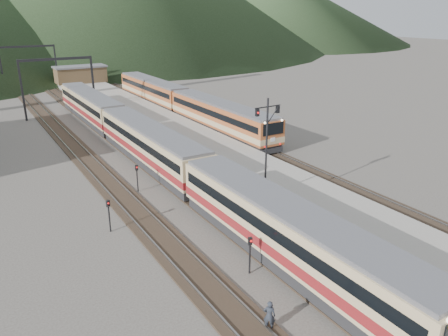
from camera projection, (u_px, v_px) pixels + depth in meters
track_main at (117, 139)px, 49.95m from camera, size 2.60×200.00×0.23m
track_far at (73, 145)px, 47.52m from camera, size 2.60×200.00×0.23m
track_second at (205, 126)px, 55.55m from camera, size 2.60×200.00×0.23m
platform at (169, 132)px, 50.92m from camera, size 8.00×100.00×1.00m
gantry_near at (58, 76)px, 58.75m from camera, size 9.55×0.25×8.00m
gantry_far at (28, 59)px, 78.86m from camera, size 9.55×0.25×8.00m
station_shed at (81, 74)px, 82.39m from camera, size 9.40×4.40×3.10m
main_train at (150, 144)px, 41.06m from camera, size 2.98×61.14×3.64m
second_train at (182, 101)px, 60.16m from camera, size 3.04×41.32×3.71m
signal_mast at (267, 138)px, 30.65m from camera, size 2.20×0.27×7.29m
short_signal_a at (250, 250)px, 24.01m from camera, size 0.26×0.22×2.27m
short_signal_b at (137, 174)px, 35.12m from camera, size 0.24×0.19×2.27m
short_signal_c at (109, 212)px, 28.64m from camera, size 0.26×0.23×2.27m
worker at (269, 315)px, 19.95m from camera, size 0.66×0.65×1.54m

